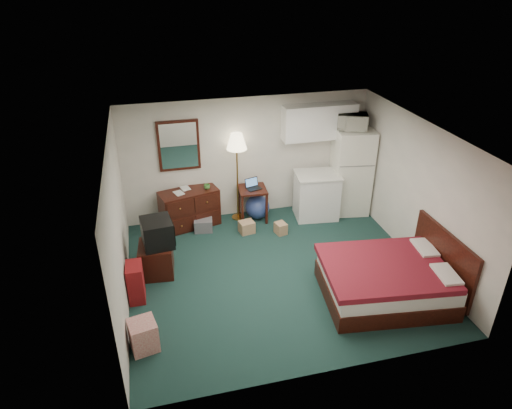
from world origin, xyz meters
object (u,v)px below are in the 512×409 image
object	(u,v)px
desk	(252,204)
fridge	(351,171)
dresser	(190,208)
kitchen_counter	(316,196)
bed	(385,281)
tv_stand	(156,259)
floor_lamp	(237,178)
suitcase	(136,282)

from	to	relation	value
desk	fridge	xyz separation A→B (m)	(2.10, -0.10, 0.56)
dresser	fridge	size ratio (longest dim) A/B	0.63
fridge	kitchen_counter	bearing A→B (deg)	-163.60
bed	kitchen_counter	bearing A→B (deg)	99.62
fridge	tv_stand	distance (m)	4.39
fridge	dresser	bearing A→B (deg)	-173.62
floor_lamp	bed	world-z (taller)	floor_lamp
dresser	bed	world-z (taller)	dresser
bed	tv_stand	size ratio (longest dim) A/B	3.16
fridge	suitcase	size ratio (longest dim) A/B	2.84
kitchen_counter	desk	bearing A→B (deg)	178.11
desk	kitchen_counter	distance (m)	1.34
dresser	desk	bearing A→B (deg)	-16.54
fridge	tv_stand	size ratio (longest dim) A/B	3.01
floor_lamp	suitcase	size ratio (longest dim) A/B	2.89
suitcase	floor_lamp	bearing A→B (deg)	46.91
desk	kitchen_counter	world-z (taller)	kitchen_counter
floor_lamp	fridge	world-z (taller)	floor_lamp
tv_stand	suitcase	xyz separation A→B (m)	(-0.35, -0.63, 0.04)
desk	fridge	bearing A→B (deg)	1.05
dresser	desk	size ratio (longest dim) A/B	1.62
dresser	tv_stand	distance (m)	1.66
desk	fridge	world-z (taller)	fridge
kitchen_counter	fridge	bearing A→B (deg)	14.21
tv_stand	fridge	bearing A→B (deg)	22.89
floor_lamp	suitcase	xyz separation A→B (m)	(-2.11, -2.18, -0.61)
floor_lamp	kitchen_counter	bearing A→B (deg)	-11.24
dresser	fridge	world-z (taller)	fridge
dresser	kitchen_counter	distance (m)	2.62
fridge	bed	distance (m)	3.00
bed	floor_lamp	bearing A→B (deg)	126.31
kitchen_counter	bed	world-z (taller)	kitchen_counter
desk	kitchen_counter	size ratio (longest dim) A/B	0.75
suitcase	fridge	bearing A→B (deg)	24.59
floor_lamp	fridge	xyz separation A→B (m)	(2.38, -0.22, -0.02)
tv_stand	floor_lamp	bearing A→B (deg)	46.41
fridge	suitcase	xyz separation A→B (m)	(-4.48, -1.96, -0.59)
kitchen_counter	fridge	distance (m)	0.90
floor_lamp	desk	size ratio (longest dim) A/B	2.63
suitcase	desk	bearing A→B (deg)	41.70
desk	suitcase	distance (m)	3.15
kitchen_counter	fridge	world-z (taller)	fridge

